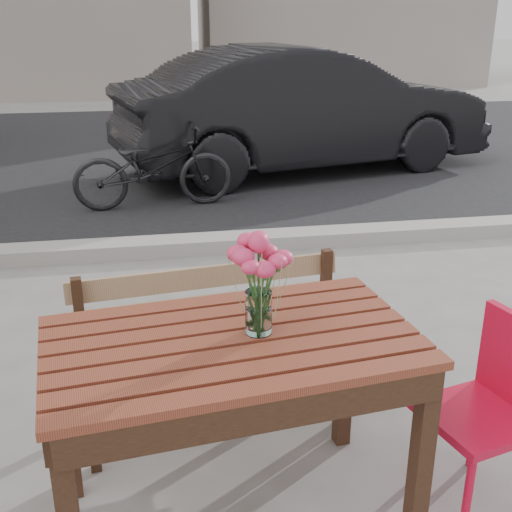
{
  "coord_description": "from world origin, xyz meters",
  "views": [
    {
      "loc": [
        -0.14,
        -1.87,
        1.83
      ],
      "look_at": [
        0.22,
        0.13,
        1.05
      ],
      "focal_mm": 45.0,
      "sensor_mm": 36.0,
      "label": 1
    }
  ],
  "objects_px": {
    "red_chair": "(494,400)",
    "main_vase": "(259,272)",
    "main_table": "(233,370)",
    "bicycle": "(153,167)",
    "parked_car": "(303,109)"
  },
  "relations": [
    {
      "from": "main_vase",
      "to": "parked_car",
      "type": "height_order",
      "value": "parked_car"
    },
    {
      "from": "parked_car",
      "to": "bicycle",
      "type": "xyz_separation_m",
      "value": [
        -1.82,
        -1.31,
        -0.32
      ]
    },
    {
      "from": "parked_car",
      "to": "red_chair",
      "type": "bearing_deg",
      "value": 160.39
    },
    {
      "from": "main_vase",
      "to": "parked_car",
      "type": "xyz_separation_m",
      "value": [
        1.54,
        5.56,
        -0.29
      ]
    },
    {
      "from": "main_table",
      "to": "bicycle",
      "type": "distance_m",
      "value": 4.28
    },
    {
      "from": "red_chair",
      "to": "bicycle",
      "type": "xyz_separation_m",
      "value": [
        -1.18,
        4.31,
        -0.04
      ]
    },
    {
      "from": "main_vase",
      "to": "parked_car",
      "type": "bearing_deg",
      "value": 74.52
    },
    {
      "from": "main_vase",
      "to": "bicycle",
      "type": "height_order",
      "value": "main_vase"
    },
    {
      "from": "red_chair",
      "to": "parked_car",
      "type": "height_order",
      "value": "parked_car"
    },
    {
      "from": "main_table",
      "to": "main_vase",
      "type": "height_order",
      "value": "main_vase"
    },
    {
      "from": "bicycle",
      "to": "red_chair",
      "type": "bearing_deg",
      "value": -168.65
    },
    {
      "from": "main_table",
      "to": "parked_car",
      "type": "xyz_separation_m",
      "value": [
        1.63,
        5.58,
        0.07
      ]
    },
    {
      "from": "red_chair",
      "to": "main_vase",
      "type": "xyz_separation_m",
      "value": [
        -0.9,
        0.06,
        0.57
      ]
    },
    {
      "from": "parked_car",
      "to": "bicycle",
      "type": "distance_m",
      "value": 2.27
    },
    {
      "from": "parked_car",
      "to": "main_table",
      "type": "bearing_deg",
      "value": 150.54
    }
  ]
}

